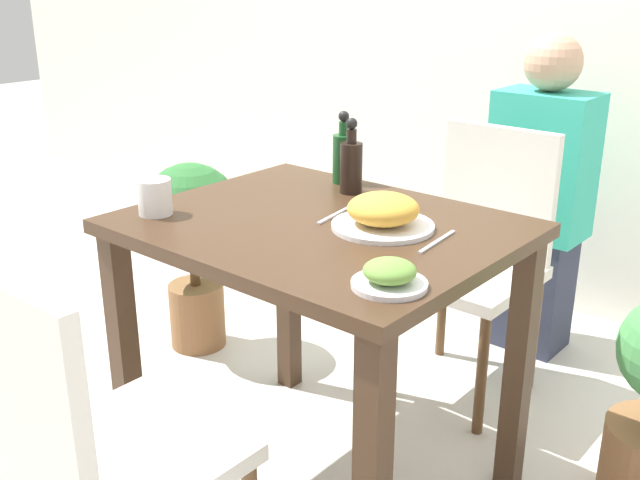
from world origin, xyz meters
name	(u,v)px	position (x,y,z in m)	size (l,w,h in m)	color
ground_plane	(320,477)	(0.00, 0.00, 0.00)	(16.00, 16.00, 0.00)	beige
dining_table	(320,270)	(0.00, 0.00, 0.64)	(0.94, 0.76, 0.77)	#3D2819
chair_near	(86,447)	(0.01, -0.72, 0.50)	(0.42, 0.42, 0.89)	silver
chair_far	(478,248)	(0.05, 0.75, 0.50)	(0.42, 0.42, 0.89)	silver
food_plate	(383,213)	(0.15, 0.06, 0.81)	(0.25, 0.25, 0.09)	white
side_plate	(390,276)	(0.37, -0.22, 0.80)	(0.15, 0.15, 0.06)	white
drink_cup	(155,197)	(-0.36, -0.23, 0.82)	(0.09, 0.09, 0.09)	white
sauce_bottle	(351,164)	(-0.10, 0.25, 0.86)	(0.06, 0.06, 0.21)	black
condiment_bottle	(343,155)	(-0.18, 0.32, 0.86)	(0.06, 0.06, 0.21)	#194C23
fork_utensil	(333,214)	(0.00, 0.06, 0.78)	(0.03, 0.16, 0.00)	silver
spoon_utensil	(437,242)	(0.31, 0.06, 0.78)	(0.03, 0.17, 0.00)	silver
potted_plant_left	(192,232)	(-0.88, 0.31, 0.46)	(0.36, 0.36, 0.72)	brown
person_figure	(539,199)	(0.07, 1.14, 0.58)	(0.34, 0.22, 1.17)	#2D3347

